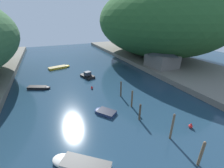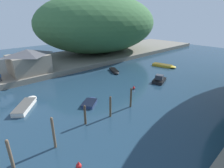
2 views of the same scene
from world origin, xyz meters
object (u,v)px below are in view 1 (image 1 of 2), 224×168
boat_near_quay (40,88)px  channel_buoy_far (191,126)px  boat_mid_channel (87,75)px  boat_open_rowboat (79,164)px  boat_far_right_bank (104,112)px  boat_moored_right (60,67)px  right_bank_cottage (162,57)px  channel_buoy_near (92,88)px

boat_near_quay → channel_buoy_far: 29.73m
boat_mid_channel → boat_open_rowboat: boat_mid_channel is taller
boat_far_right_bank → boat_mid_channel: bearing=47.3°
boat_mid_channel → boat_open_rowboat: (-7.67, -25.04, -0.12)m
boat_moored_right → boat_mid_channel: bearing=14.4°
right_bank_cottage → boat_far_right_bank: size_ratio=2.10×
channel_buoy_far → boat_mid_channel: bearing=107.5°
right_bank_cottage → boat_moored_right: 30.75m
right_bank_cottage → boat_moored_right: bearing=151.4°
boat_open_rowboat → channel_buoy_near: size_ratio=8.03×
right_bank_cottage → boat_moored_right: (-26.78, 14.60, -3.89)m
channel_buoy_near → channel_buoy_far: size_ratio=0.93×
boat_near_quay → boat_moored_right: bearing=-177.6°
boat_moored_right → channel_buoy_near: size_ratio=8.87×
boat_mid_channel → boat_far_right_bank: size_ratio=1.32×
boat_open_rowboat → boat_near_quay: size_ratio=1.21×
boat_moored_right → channel_buoy_near: bearing=1.7°
boat_mid_channel → channel_buoy_near: bearing=-115.0°
boat_mid_channel → boat_near_quay: bearing=175.7°
boat_moored_right → boat_far_right_bank: (3.71, -27.99, -0.05)m
boat_far_right_bank → boat_moored_right: bearing=60.7°
right_bank_cottage → boat_near_quay: size_ratio=1.66×
boat_mid_channel → boat_near_quay: (-11.24, -2.82, -0.19)m
boat_far_right_bank → channel_buoy_far: bearing=-77.3°
boat_far_right_bank → boat_open_rowboat: (-5.92, -7.90, 0.10)m
boat_far_right_bank → boat_open_rowboat: boat_open_rowboat is taller
boat_moored_right → channel_buoy_far: bearing=8.0°
boat_near_quay → channel_buoy_near: bearing=91.1°
boat_far_right_bank → channel_buoy_near: 9.69m
boat_mid_channel → channel_buoy_far: bearing=-90.9°
right_bank_cottage → boat_moored_right: right_bank_cottage is taller
boat_far_right_bank → channel_buoy_far: (9.77, -8.33, 0.07)m
right_bank_cottage → boat_far_right_bank: bearing=-149.9°
boat_mid_channel → boat_moored_right: boat_mid_channel is taller
channel_buoy_near → right_bank_cottage: bearing=9.6°
boat_far_right_bank → channel_buoy_near: (0.88, 9.65, 0.04)m
boat_near_quay → channel_buoy_far: bearing=65.7°
boat_moored_right → channel_buoy_far: channel_buoy_far is taller
boat_near_quay → channel_buoy_far: channel_buoy_far is taller
right_bank_cottage → channel_buoy_near: 22.84m
boat_far_right_bank → channel_buoy_near: bearing=47.9°
boat_near_quay → channel_buoy_near: size_ratio=6.62×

